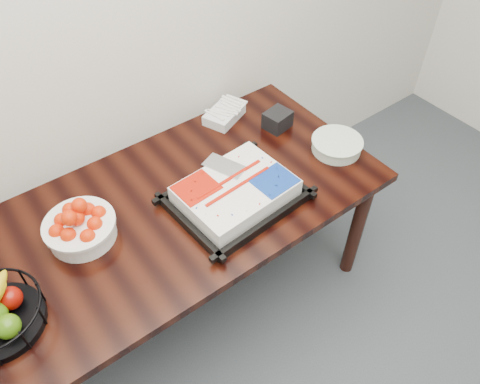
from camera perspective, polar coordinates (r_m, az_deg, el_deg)
table at (r=2.06m, az=-7.74°, el=-3.08°), size 1.80×0.90×0.75m
cake_tray at (r=1.95m, az=-0.54°, el=-0.13°), size 0.54×0.44×0.11m
tangerine_bowl at (r=1.90m, az=-19.02°, el=-3.73°), size 0.28×0.28×0.18m
plate_stack at (r=2.25m, az=11.71°, el=5.63°), size 0.24×0.24×0.06m
fork_bag at (r=2.39m, az=-1.94°, el=9.47°), size 0.24×0.20×0.06m
napkin_box at (r=2.33m, az=4.59°, el=8.77°), size 0.14×0.12×0.09m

